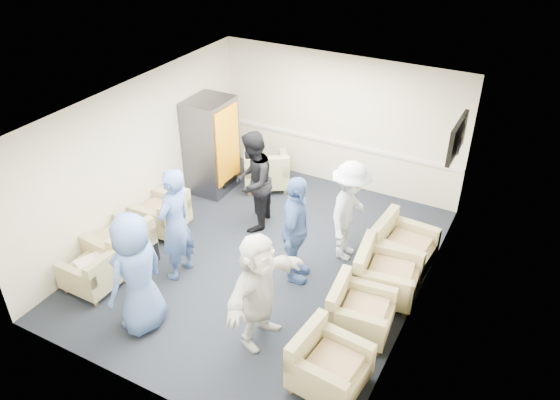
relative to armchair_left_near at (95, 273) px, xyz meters
The scene contains 25 objects.
floor 2.70m from the armchair_left_near, 43.16° to the left, with size 6.00×6.00×0.00m, color black.
ceiling 3.60m from the armchair_left_near, 43.16° to the left, with size 6.00×6.00×0.00m, color white.
back_wall 5.32m from the armchair_left_near, 67.96° to the left, with size 5.00×0.02×2.70m, color beige.
front_wall 2.51m from the armchair_left_near, 30.72° to the right, with size 5.00×0.02×2.70m, color beige.
left_wall 2.18m from the armchair_left_near, 106.44° to the left, with size 0.02×6.00×2.70m, color beige.
right_wall 4.93m from the armchair_left_near, 22.39° to the left, with size 0.02×6.00×2.70m, color beige.
chair_rail 5.23m from the armchair_left_near, 67.88° to the left, with size 4.98×0.04×0.06m, color silver.
tv 5.96m from the armchair_left_near, 39.60° to the left, with size 0.10×1.00×0.58m.
armchair_left_near is the anchor object (origin of this frame).
armchair_left_mid 0.64m from the armchair_left_near, 93.94° to the left, with size 0.98×0.98×0.71m.
armchair_left_far 1.76m from the armchair_left_near, 92.42° to the left, with size 0.81×0.81×0.63m.
armchair_right_near 3.88m from the armchair_left_near, ahead, with size 0.92×0.92×0.67m.
armchair_right_midnear 4.02m from the armchair_left_near, 15.18° to the left, with size 0.91×0.91×0.66m.
armchair_right_midfar 4.40m from the armchair_left_near, 26.22° to the left, with size 1.00×1.00×0.71m.
armchair_right_far 4.83m from the armchair_left_near, 34.92° to the left, with size 0.95×0.95×0.71m.
armchair_corner 4.05m from the armchair_left_near, 78.70° to the left, with size 1.22×1.22×0.71m.
vending_machine 3.51m from the armchair_left_near, 92.24° to the left, with size 0.77×0.90×1.91m.
backpack 0.99m from the armchair_left_near, 74.62° to the left, with size 0.26×0.20×0.42m.
pillow 0.17m from the armchair_left_near, 168.44° to the left, with size 0.47×0.36×0.14m, color white.
person_front_left 1.35m from the armchair_left_near, 13.16° to the right, with size 0.91×0.59×1.86m, color #41609E.
person_mid_left 1.44m from the armchair_left_near, 44.57° to the left, with size 0.69×0.45×1.90m, color #41609E.
person_back_left 2.99m from the armchair_left_near, 64.21° to the left, with size 0.90×0.70×1.85m, color black.
person_back_right 4.09m from the armchair_left_near, 40.03° to the left, with size 1.14×0.65×1.76m, color white.
person_mid_right 3.15m from the armchair_left_near, 33.08° to the left, with size 1.06×0.44×1.82m, color #41609E.
person_front_right 2.82m from the armchair_left_near, ahead, with size 1.59×0.51×1.72m, color silver.
Camera 1 is at (3.63, -6.27, 5.67)m, focal length 35.00 mm.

